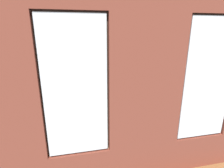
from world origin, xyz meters
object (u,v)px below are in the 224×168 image
object	(u,v)px
potted_plant_mid_room_small	(136,93)
papasan_chair	(74,85)
couch_left	(181,102)
potted_plant_near_tv	(38,115)
remote_gray	(117,100)
media_console	(27,109)
potted_plant_foreground_right	(44,77)
remote_silver	(94,106)
potted_plant_beside_window_right	(10,152)
cup_ceramic	(111,103)
candle_jar	(107,102)
coffee_table	(107,105)
couch_by_window	(124,140)
table_plant_small	(101,100)
tv_flatscreen	(23,87)

from	to	relation	value
potted_plant_mid_room_small	papasan_chair	bearing A→B (deg)	-29.65
couch_left	potted_plant_near_tv	bearing A→B (deg)	-83.42
remote_gray	media_console	world-z (taller)	media_console
potted_plant_foreground_right	remote_silver	bearing A→B (deg)	125.25
media_console	potted_plant_mid_room_small	world-z (taller)	media_console
potted_plant_beside_window_right	cup_ceramic	bearing A→B (deg)	-141.58
remote_silver	potted_plant_mid_room_small	world-z (taller)	potted_plant_mid_room_small
couch_left	papasan_chair	world-z (taller)	couch_left
papasan_chair	potted_plant_mid_room_small	xyz separation A→B (m)	(-2.24, 1.28, -0.09)
candle_jar	remote_silver	distance (m)	0.44
coffee_table	cup_ceramic	bearing A→B (deg)	129.96
cup_ceramic	candle_jar	world-z (taller)	candle_jar
couch_by_window	table_plant_small	world-z (taller)	couch_by_window
coffee_table	potted_plant_beside_window_right	distance (m)	2.90
table_plant_small	potted_plant_near_tv	bearing A→B (deg)	24.94
couch_left	candle_jar	distance (m)	2.49
coffee_table	potted_plant_beside_window_right	xyz separation A→B (m)	(2.16, 1.92, 0.09)
table_plant_small	potted_plant_foreground_right	size ratio (longest dim) A/B	0.13
table_plant_small	remote_silver	distance (m)	0.34
cup_ceramic	media_console	bearing A→B (deg)	-11.62
media_console	potted_plant_beside_window_right	bearing A→B (deg)	96.58
remote_silver	media_console	world-z (taller)	media_console
couch_left	papasan_chair	xyz separation A→B (m)	(3.46, -2.29, 0.12)
media_console	potted_plant_foreground_right	size ratio (longest dim) A/B	0.96
couch_left	coffee_table	size ratio (longest dim) A/B	1.25
potted_plant_beside_window_right	potted_plant_mid_room_small	bearing A→B (deg)	-141.03
papasan_chair	couch_by_window	bearing A→B (deg)	104.60
papasan_chair	cup_ceramic	bearing A→B (deg)	115.69
potted_plant_foreground_right	media_console	bearing A→B (deg)	81.26
couch_left	table_plant_small	size ratio (longest dim) A/B	10.13
remote_gray	media_console	distance (m)	2.83
remote_silver	papasan_chair	size ratio (longest dim) A/B	0.15
couch_by_window	candle_jar	distance (m)	1.83
table_plant_small	potted_plant_foreground_right	xyz separation A→B (m)	(1.96, -2.20, 0.28)
couch_by_window	remote_gray	size ratio (longest dim) A/B	10.32
remote_silver	potted_plant_mid_room_small	distance (m)	1.95
couch_left	tv_flatscreen	size ratio (longest dim) A/B	1.40
potted_plant_beside_window_right	potted_plant_near_tv	distance (m)	1.27
cup_ceramic	potted_plant_near_tv	distance (m)	2.07
remote_gray	tv_flatscreen	distance (m)	2.88
cup_ceramic	papasan_chair	distance (m)	2.50
table_plant_small	potted_plant_beside_window_right	size ratio (longest dim) A/B	0.16
coffee_table	tv_flatscreen	bearing A→B (deg)	-9.33
cup_ceramic	remote_gray	size ratio (longest dim) A/B	0.60
potted_plant_mid_room_small	potted_plant_near_tv	xyz separation A→B (m)	(3.14, 1.54, 0.21)
media_console	tv_flatscreen	size ratio (longest dim) A/B	1.02
couch_by_window	media_console	distance (m)	3.33
potted_plant_beside_window_right	remote_gray	bearing A→B (deg)	-140.90
remote_gray	potted_plant_mid_room_small	xyz separation A→B (m)	(-0.88, -0.70, -0.08)
couch_left	cup_ceramic	distance (m)	2.38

